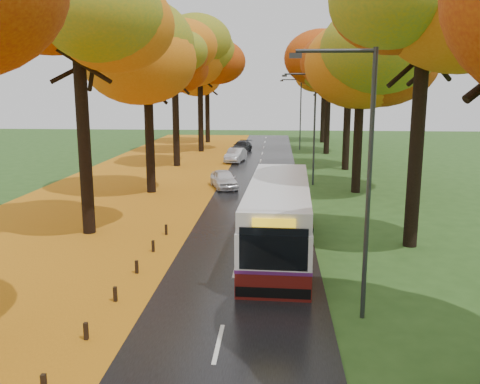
# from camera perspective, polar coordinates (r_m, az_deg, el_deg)

# --- Properties ---
(road) EXTENTS (6.50, 90.00, 0.04)m
(road) POSITION_cam_1_polar(r_m,az_deg,el_deg) (32.46, 1.36, -0.69)
(road) COLOR black
(road) RESTS_ON ground
(centre_line) EXTENTS (0.12, 90.00, 0.01)m
(centre_line) POSITION_cam_1_polar(r_m,az_deg,el_deg) (32.45, 1.36, -0.65)
(centre_line) COLOR silver
(centre_line) RESTS_ON road
(leaf_verge) EXTENTS (12.00, 90.00, 0.02)m
(leaf_verge) POSITION_cam_1_polar(r_m,az_deg,el_deg) (34.08, -13.93, -0.46)
(leaf_verge) COLOR #9B560E
(leaf_verge) RESTS_ON ground
(leaf_drift) EXTENTS (0.90, 90.00, 0.01)m
(leaf_drift) POSITION_cam_1_polar(r_m,az_deg,el_deg) (32.73, -3.98, -0.57)
(leaf_drift) COLOR orange
(leaf_drift) RESTS_ON road
(trees_left) EXTENTS (9.20, 74.00, 13.88)m
(trees_left) POSITION_cam_1_polar(r_m,az_deg,el_deg) (34.95, -10.69, 15.68)
(trees_left) COLOR black
(trees_left) RESTS_ON ground
(trees_right) EXTENTS (9.30, 74.20, 13.96)m
(trees_right) POSITION_cam_1_polar(r_m,az_deg,el_deg) (34.20, 14.22, 15.89)
(trees_right) COLOR black
(trees_right) RESTS_ON ground
(bollard_row) EXTENTS (0.11, 23.51, 0.52)m
(bollard_row) POSITION_cam_1_polar(r_m,az_deg,el_deg) (14.16, -18.85, -16.98)
(bollard_row) COLOR black
(bollard_row) RESTS_ON ground
(streetlamp_near) EXTENTS (2.45, 0.18, 8.00)m
(streetlamp_near) POSITION_cam_1_polar(r_m,az_deg,el_deg) (15.05, 13.43, 2.96)
(streetlamp_near) COLOR #333538
(streetlamp_near) RESTS_ON ground
(streetlamp_mid) EXTENTS (2.45, 0.18, 8.00)m
(streetlamp_mid) POSITION_cam_1_polar(r_m,az_deg,el_deg) (36.83, 7.98, 8.03)
(streetlamp_mid) COLOR #333538
(streetlamp_mid) RESTS_ON ground
(streetlamp_far) EXTENTS (2.45, 0.18, 8.00)m
(streetlamp_far) POSITION_cam_1_polar(r_m,az_deg,el_deg) (58.78, 6.58, 9.31)
(streetlamp_far) COLOR #333538
(streetlamp_far) RESTS_ON ground
(bus) EXTENTS (2.91, 11.21, 2.93)m
(bus) POSITION_cam_1_polar(r_m,az_deg,el_deg) (21.81, 4.35, -2.58)
(bus) COLOR #55110D
(bus) RESTS_ON road
(car_white) EXTENTS (2.55, 3.99, 1.27)m
(car_white) POSITION_cam_1_polar(r_m,az_deg,el_deg) (35.62, -1.83, 1.47)
(car_white) COLOR silver
(car_white) RESTS_ON road
(car_silver) EXTENTS (1.97, 4.11, 1.30)m
(car_silver) POSITION_cam_1_polar(r_m,az_deg,el_deg) (48.38, -0.49, 4.15)
(car_silver) COLOR #A5A8AD
(car_silver) RESTS_ON road
(car_dark) EXTENTS (2.45, 4.26, 1.16)m
(car_dark) POSITION_cam_1_polar(r_m,az_deg,el_deg) (56.57, 0.18, 5.15)
(car_dark) COLOR black
(car_dark) RESTS_ON road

